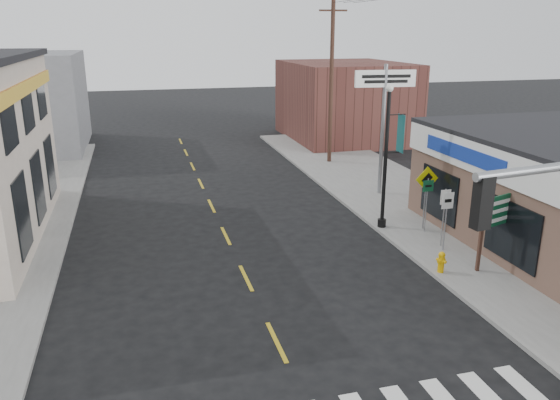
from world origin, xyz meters
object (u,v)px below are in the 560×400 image
object	(u,v)px
lamp_post	(388,147)
utility_pole_far	(331,82)
dance_center_sign	(384,96)
fire_hydrant	(441,261)
guide_sign	(501,218)

from	to	relation	value
lamp_post	utility_pole_far	xyz separation A→B (m)	(1.85, 11.57, 1.48)
lamp_post	dance_center_sign	size ratio (longest dim) A/B	0.92
lamp_post	utility_pole_far	bearing A→B (deg)	91.35
dance_center_sign	utility_pole_far	xyz separation A→B (m)	(-0.06, 7.07, 0.08)
fire_hydrant	lamp_post	xyz separation A→B (m)	(0.06, 4.55, 2.93)
utility_pole_far	guide_sign	bearing A→B (deg)	-83.74
lamp_post	dance_center_sign	world-z (taller)	dance_center_sign
guide_sign	dance_center_sign	xyz separation A→B (m)	(0.07, 9.31, 2.89)
guide_sign	dance_center_sign	bearing A→B (deg)	71.06
fire_hydrant	utility_pole_far	distance (m)	16.83
lamp_post	fire_hydrant	bearing A→B (deg)	-80.35
guide_sign	lamp_post	world-z (taller)	lamp_post
guide_sign	utility_pole_far	bearing A→B (deg)	71.47
lamp_post	utility_pole_far	distance (m)	11.81
guide_sign	fire_hydrant	world-z (taller)	guide_sign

